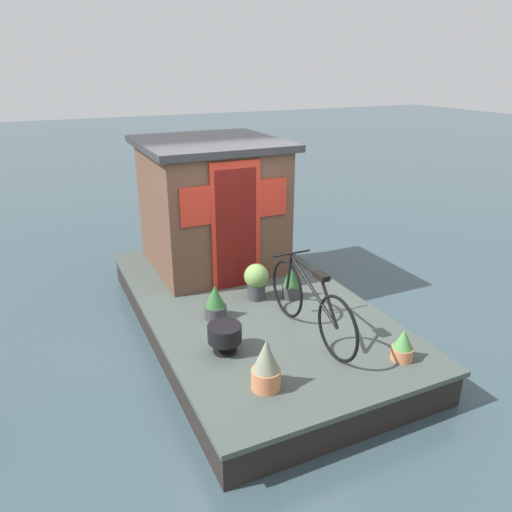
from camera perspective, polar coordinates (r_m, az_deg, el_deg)
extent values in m
plane|color=#384C54|center=(6.87, -0.71, -8.42)|extent=(60.00, 60.00, 0.00)
cube|color=#424C47|center=(6.67, -0.73, -5.27)|extent=(5.01, 2.78, 0.06)
cube|color=black|center=(6.78, -0.72, -6.98)|extent=(4.91, 2.72, 0.39)
cube|color=brown|center=(7.55, -5.20, 5.66)|extent=(1.87, 1.83, 1.85)
cube|color=#28282B|center=(7.34, -5.46, 12.98)|extent=(2.07, 2.03, 0.10)
cube|color=maroon|center=(6.72, -2.37, 3.05)|extent=(0.04, 0.60, 1.70)
cube|color=red|center=(6.70, -2.36, 3.44)|extent=(0.03, 0.72, 1.80)
cube|color=red|center=(6.82, 1.86, 6.86)|extent=(0.03, 0.44, 0.52)
cube|color=red|center=(6.42, -6.96, 5.76)|extent=(0.03, 0.44, 0.52)
torus|color=black|center=(6.11, 3.65, -3.82)|extent=(0.73, 0.04, 0.73)
torus|color=black|center=(5.29, 9.47, -8.35)|extent=(0.73, 0.04, 0.73)
cylinder|color=black|center=(5.55, 6.68, -3.96)|extent=(1.02, 0.05, 0.50)
cylinder|color=black|center=(5.60, 5.83, -1.25)|extent=(0.66, 0.04, 0.07)
cylinder|color=black|center=(5.32, 8.54, -5.48)|extent=(0.38, 0.04, 0.46)
cylinder|color=black|center=(5.98, 3.90, -1.94)|extent=(0.12, 0.04, 0.48)
cube|color=black|center=(5.34, 7.65, -2.35)|extent=(0.20, 0.10, 0.06)
cylinder|color=black|center=(5.84, 4.18, 0.30)|extent=(0.03, 0.50, 0.02)
cylinder|color=#38383D|center=(6.18, -4.74, -6.50)|extent=(0.28, 0.28, 0.16)
cone|color=#2D602D|center=(6.08, -4.81, -4.66)|extent=(0.25, 0.25, 0.28)
cylinder|color=#38383D|center=(6.68, 4.08, -4.19)|extent=(0.24, 0.24, 0.17)
cone|color=#2D602D|center=(6.57, 4.13, -2.18)|extent=(0.21, 0.21, 0.34)
cylinder|color=#38383D|center=(6.63, 0.03, -4.13)|extent=(0.24, 0.24, 0.21)
ellipsoid|color=#70934C|center=(6.54, 0.03, -2.37)|extent=(0.33, 0.33, 0.34)
cylinder|color=#C6754C|center=(4.93, 1.17, -14.12)|extent=(0.29, 0.29, 0.21)
cone|color=gray|center=(4.78, 1.19, -11.50)|extent=(0.27, 0.27, 0.33)
cylinder|color=#C6754C|center=(5.59, 16.66, -10.83)|extent=(0.24, 0.24, 0.14)
cone|color=#4C8942|center=(5.50, 16.86, -9.25)|extent=(0.21, 0.21, 0.22)
cylinder|color=black|center=(5.42, -3.68, -8.99)|extent=(0.38, 0.38, 0.19)
cylinder|color=black|center=(5.50, -3.64, -10.45)|extent=(0.04, 0.04, 0.14)
cylinder|color=black|center=(5.53, -3.63, -10.97)|extent=(0.27, 0.27, 0.02)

